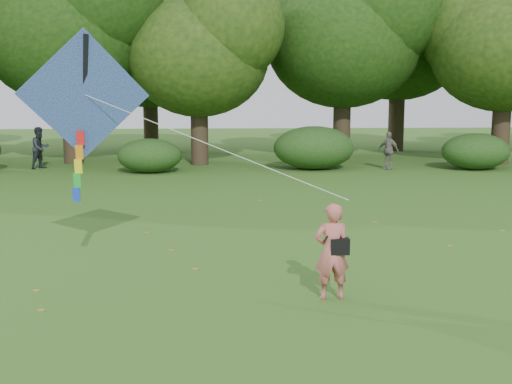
{
  "coord_description": "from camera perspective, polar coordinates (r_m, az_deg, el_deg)",
  "views": [
    {
      "loc": [
        -1.11,
        -9.69,
        3.33
      ],
      "look_at": [
        -0.44,
        2.0,
        1.5
      ],
      "focal_mm": 45.0,
      "sensor_mm": 36.0,
      "label": 1
    }
  ],
  "objects": [
    {
      "name": "flying_kite",
      "position": [
        11.96,
        -14.99,
        8.13
      ],
      "size": [
        5.57,
        2.18,
        3.1
      ],
      "color": "#2543A3",
      "rests_on": "ground"
    },
    {
      "name": "man_kite_flyer",
      "position": [
        10.43,
        6.75,
        -5.27
      ],
      "size": [
        0.6,
        0.42,
        1.58
      ],
      "primitive_type": "imported",
      "rotation": [
        0.0,
        0.0,
        3.21
      ],
      "color": "#C5605C",
      "rests_on": "ground"
    },
    {
      "name": "fallen_leaves",
      "position": [
        14.19,
        -1.94,
        -4.67
      ],
      "size": [
        11.78,
        10.08,
        0.01
      ],
      "color": "olive",
      "rests_on": "ground"
    },
    {
      "name": "tree_line",
      "position": [
        32.77,
        1.6,
        12.85
      ],
      "size": [
        54.7,
        15.3,
        9.48
      ],
      "color": "#3A2D1E",
      "rests_on": "ground"
    },
    {
      "name": "ground",
      "position": [
        10.31,
        3.11,
        -9.98
      ],
      "size": [
        100.0,
        100.0,
        0.0
      ],
      "primitive_type": "plane",
      "color": "#265114",
      "rests_on": "ground"
    },
    {
      "name": "bystander_left",
      "position": [
        29.68,
        -18.63,
        3.74
      ],
      "size": [
        1.08,
        1.12,
        1.82
      ],
      "primitive_type": "imported",
      "rotation": [
        0.0,
        0.0,
        0.93
      ],
      "color": "#22262E",
      "rests_on": "ground"
    },
    {
      "name": "crossbody_bag",
      "position": [
        10.4,
        7.42,
        -4.74
      ],
      "size": [
        0.43,
        0.2,
        0.67
      ],
      "color": "black",
      "rests_on": "ground"
    },
    {
      "name": "shrub_band",
      "position": [
        27.41,
        -2.49,
        3.69
      ],
      "size": [
        39.15,
        3.22,
        1.88
      ],
      "color": "#264919",
      "rests_on": "ground"
    },
    {
      "name": "bystander_right",
      "position": [
        28.4,
        11.68,
        3.62
      ],
      "size": [
        0.98,
        0.94,
        1.64
      ],
      "primitive_type": "imported",
      "rotation": [
        0.0,
        0.0,
        -0.74
      ],
      "color": "slate",
      "rests_on": "ground"
    }
  ]
}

